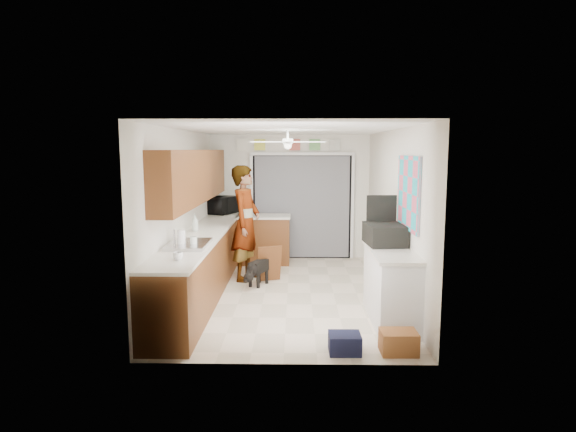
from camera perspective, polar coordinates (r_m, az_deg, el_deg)
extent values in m
plane|color=beige|center=(7.55, -0.05, -9.10)|extent=(5.00, 5.00, 0.00)
plane|color=white|center=(7.23, -0.05, 10.22)|extent=(5.00, 5.00, 0.00)
plane|color=white|center=(9.77, 0.21, 2.27)|extent=(3.20, 0.00, 3.20)
plane|color=white|center=(4.82, -0.58, -3.55)|extent=(3.20, 0.00, 3.20)
plane|color=white|center=(7.48, -12.40, 0.37)|extent=(0.00, 5.00, 5.00)
plane|color=white|center=(7.43, 12.38, 0.31)|extent=(0.00, 5.00, 5.00)
cube|color=brown|center=(7.56, -9.99, -5.65)|extent=(0.60, 4.80, 0.90)
cube|color=white|center=(7.47, -10.01, -2.15)|extent=(0.62, 4.80, 0.04)
cube|color=brown|center=(7.59, -10.99, 4.68)|extent=(0.32, 4.00, 0.80)
cube|color=silver|center=(6.50, -11.68, -3.37)|extent=(0.50, 0.76, 0.06)
cylinder|color=silver|center=(6.53, -13.33, -2.52)|extent=(0.03, 0.03, 0.22)
cube|color=brown|center=(9.40, -2.89, -2.88)|extent=(1.00, 0.60, 0.90)
cube|color=white|center=(9.33, -2.91, -0.05)|extent=(1.04, 0.64, 0.04)
cube|color=black|center=(9.76, 1.67, 1.08)|extent=(2.00, 0.06, 2.10)
cube|color=gray|center=(9.72, 1.67, 1.05)|extent=(1.90, 0.03, 2.05)
cube|color=white|center=(9.77, -4.32, 1.07)|extent=(0.06, 0.04, 2.10)
cube|color=white|center=(9.79, 7.65, 1.04)|extent=(0.06, 0.04, 2.10)
cube|color=white|center=(9.66, 1.70, 7.37)|extent=(2.10, 0.04, 0.06)
cube|color=#D7D948|center=(9.72, -3.37, 8.43)|extent=(0.22, 0.02, 0.22)
cube|color=#CA584B|center=(9.69, 0.80, 8.44)|extent=(0.22, 0.02, 0.22)
cube|color=#6BAF64|center=(9.70, 3.19, 8.43)|extent=(0.22, 0.02, 0.22)
cube|color=beige|center=(9.72, 5.58, 8.40)|extent=(0.22, 0.02, 0.22)
cube|color=silver|center=(9.75, -5.45, 8.40)|extent=(0.22, 0.02, 0.26)
cube|color=white|center=(6.39, 12.08, -8.24)|extent=(0.50, 1.40, 0.90)
cube|color=white|center=(6.27, 12.12, -4.11)|extent=(0.54, 1.44, 0.04)
cube|color=#DD516D|center=(6.41, 14.07, 2.68)|extent=(0.03, 1.15, 0.95)
cube|color=white|center=(7.42, -0.03, 8.77)|extent=(1.14, 1.14, 0.24)
imported|color=black|center=(9.64, -7.76, 1.29)|extent=(0.64, 0.73, 0.34)
imported|color=silver|center=(7.63, -10.97, -0.78)|extent=(0.13, 0.13, 0.27)
imported|color=white|center=(5.69, -12.92, -4.66)|extent=(0.14, 0.14, 0.09)
cylinder|color=silver|center=(6.41, -11.15, -3.02)|extent=(0.10, 0.10, 0.14)
cylinder|color=white|center=(6.44, -12.53, -2.63)|extent=(0.12, 0.12, 0.22)
cube|color=black|center=(6.58, 11.39, -2.14)|extent=(0.53, 0.68, 0.27)
cube|color=yellow|center=(6.60, 11.36, -3.08)|extent=(0.48, 0.61, 0.02)
cube|color=black|center=(6.83, 11.01, 0.35)|extent=(0.42, 0.06, 0.50)
cube|color=#A45B33|center=(5.55, 12.97, -14.36)|extent=(0.40, 0.30, 0.25)
cube|color=black|center=(5.47, 6.73, -14.75)|extent=(0.35, 0.29, 0.21)
cube|color=brown|center=(8.10, -2.25, -5.65)|extent=(0.44, 0.29, 0.61)
imported|color=white|center=(8.15, -5.03, -0.84)|extent=(0.62, 0.80, 1.95)
cube|color=black|center=(7.91, -3.51, -6.59)|extent=(0.47, 0.63, 0.46)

